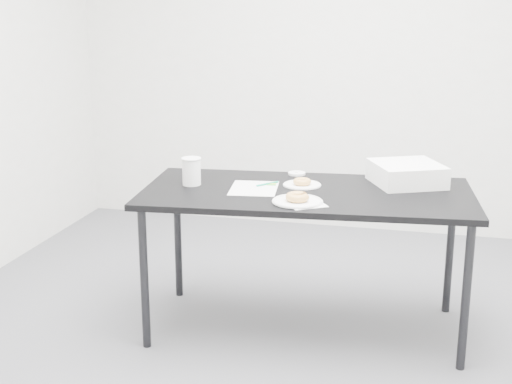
% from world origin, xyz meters
% --- Properties ---
extents(floor, '(4.00, 4.00, 0.00)m').
position_xyz_m(floor, '(0.00, 0.00, 0.00)').
color(floor, '#545459').
rests_on(floor, ground).
extents(wall_back, '(4.00, 0.02, 2.70)m').
position_xyz_m(wall_back, '(0.00, 2.00, 1.35)').
color(wall_back, silver).
rests_on(wall_back, floor).
extents(table, '(1.75, 0.95, 0.77)m').
position_xyz_m(table, '(0.11, 0.17, 0.71)').
color(table, black).
rests_on(table, floor).
extents(scorecard, '(0.28, 0.33, 0.00)m').
position_xyz_m(scorecard, '(-0.16, 0.15, 0.77)').
color(scorecard, white).
rests_on(scorecard, table).
extents(logo_patch, '(0.05, 0.05, 0.00)m').
position_xyz_m(logo_patch, '(-0.09, 0.24, 0.77)').
color(logo_patch, green).
rests_on(logo_patch, scorecard).
extents(pen, '(0.10, 0.12, 0.01)m').
position_xyz_m(pen, '(-0.11, 0.23, 0.78)').
color(pen, '#0C8465').
rests_on(pen, scorecard).
extents(napkin, '(0.24, 0.24, 0.00)m').
position_xyz_m(napkin, '(0.15, -0.08, 0.77)').
color(napkin, white).
rests_on(napkin, table).
extents(plate_near, '(0.25, 0.25, 0.01)m').
position_xyz_m(plate_near, '(0.11, -0.06, 0.78)').
color(plate_near, white).
rests_on(plate_near, napkin).
extents(donut_near, '(0.15, 0.15, 0.04)m').
position_xyz_m(donut_near, '(0.11, -0.06, 0.80)').
color(donut_near, '#C08A3D').
rests_on(donut_near, plate_near).
extents(plate_far, '(0.20, 0.20, 0.01)m').
position_xyz_m(plate_far, '(0.07, 0.27, 0.77)').
color(plate_far, white).
rests_on(plate_far, table).
extents(donut_far, '(0.13, 0.13, 0.03)m').
position_xyz_m(donut_far, '(0.07, 0.27, 0.79)').
color(donut_far, '#C08A3D').
rests_on(donut_far, plate_far).
extents(coffee_cup, '(0.10, 0.10, 0.15)m').
position_xyz_m(coffee_cup, '(-0.50, 0.14, 0.84)').
color(coffee_cup, white).
rests_on(coffee_cup, table).
extents(cup_lid, '(0.10, 0.10, 0.01)m').
position_xyz_m(cup_lid, '(-0.00, 0.50, 0.78)').
color(cup_lid, white).
rests_on(cup_lid, table).
extents(bakery_box, '(0.45, 0.45, 0.11)m').
position_xyz_m(bakery_box, '(0.60, 0.43, 0.83)').
color(bakery_box, white).
rests_on(bakery_box, table).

